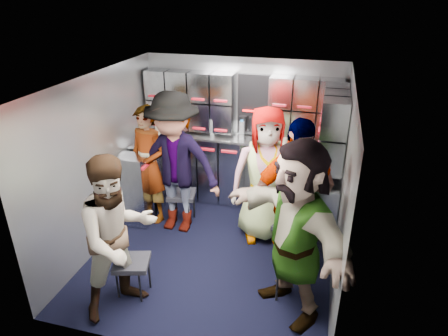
% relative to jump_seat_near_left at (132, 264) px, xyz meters
% --- Properties ---
extents(floor, '(3.00, 3.00, 0.00)m').
position_rel_jump_seat_near_left_xyz_m(floor, '(0.61, 0.89, -0.37)').
color(floor, black).
rests_on(floor, ground).
extents(wall_back, '(2.80, 0.04, 2.10)m').
position_rel_jump_seat_near_left_xyz_m(wall_back, '(0.61, 2.39, 0.68)').
color(wall_back, '#989EA6').
rests_on(wall_back, ground).
extents(wall_left, '(0.04, 3.00, 2.10)m').
position_rel_jump_seat_near_left_xyz_m(wall_left, '(-0.79, 0.89, 0.68)').
color(wall_left, '#989EA6').
rests_on(wall_left, ground).
extents(wall_right, '(0.04, 3.00, 2.10)m').
position_rel_jump_seat_near_left_xyz_m(wall_right, '(2.01, 0.89, 0.68)').
color(wall_right, '#989EA6').
rests_on(wall_right, ground).
extents(ceiling, '(2.80, 3.00, 0.02)m').
position_rel_jump_seat_near_left_xyz_m(ceiling, '(0.61, 0.89, 1.73)').
color(ceiling, silver).
rests_on(ceiling, wall_back).
extents(cart_bank_back, '(2.68, 0.38, 0.99)m').
position_rel_jump_seat_near_left_xyz_m(cart_bank_back, '(0.61, 2.18, 0.13)').
color(cart_bank_back, '#8F959E').
rests_on(cart_bank_back, ground).
extents(cart_bank_left, '(0.38, 0.76, 0.99)m').
position_rel_jump_seat_near_left_xyz_m(cart_bank_left, '(-0.58, 1.45, 0.13)').
color(cart_bank_left, '#8F959E').
rests_on(cart_bank_left, ground).
extents(counter, '(2.68, 0.42, 0.03)m').
position_rel_jump_seat_near_left_xyz_m(counter, '(0.61, 2.18, 0.65)').
color(counter, '#B2B4B9').
rests_on(counter, cart_bank_back).
extents(locker_bank_back, '(2.68, 0.28, 0.82)m').
position_rel_jump_seat_near_left_xyz_m(locker_bank_back, '(0.61, 2.24, 1.12)').
color(locker_bank_back, '#8F959E').
rests_on(locker_bank_back, wall_back).
extents(locker_bank_right, '(0.28, 1.00, 0.82)m').
position_rel_jump_seat_near_left_xyz_m(locker_bank_right, '(1.86, 1.59, 1.12)').
color(locker_bank_right, '#8F959E').
rests_on(locker_bank_right, wall_right).
extents(right_cabinet, '(0.28, 1.20, 1.00)m').
position_rel_jump_seat_near_left_xyz_m(right_cabinet, '(1.86, 1.49, 0.13)').
color(right_cabinet, '#8F959E').
rests_on(right_cabinet, ground).
extents(coffee_niche, '(0.46, 0.16, 0.84)m').
position_rel_jump_seat_near_left_xyz_m(coffee_niche, '(0.79, 2.30, 1.10)').
color(coffee_niche, black).
rests_on(coffee_niche, wall_back).
extents(red_latch_strip, '(2.60, 0.02, 0.03)m').
position_rel_jump_seat_near_left_xyz_m(red_latch_strip, '(0.61, 1.98, 0.51)').
color(red_latch_strip, '#A8111F').
rests_on(red_latch_strip, cart_bank_back).
extents(jump_seat_near_left, '(0.42, 0.41, 0.41)m').
position_rel_jump_seat_near_left_xyz_m(jump_seat_near_left, '(0.00, 0.00, 0.00)').
color(jump_seat_near_left, black).
rests_on(jump_seat_near_left, ground).
extents(jump_seat_mid_left, '(0.42, 0.41, 0.43)m').
position_rel_jump_seat_near_left_xyz_m(jump_seat_mid_left, '(-0.01, 1.48, 0.01)').
color(jump_seat_mid_left, black).
rests_on(jump_seat_mid_left, ground).
extents(jump_seat_center, '(0.41, 0.39, 0.48)m').
position_rel_jump_seat_near_left_xyz_m(jump_seat_center, '(1.12, 1.59, 0.06)').
color(jump_seat_center, black).
rests_on(jump_seat_center, ground).
extents(jump_seat_mid_right, '(0.49, 0.48, 0.45)m').
position_rel_jump_seat_near_left_xyz_m(jump_seat_mid_right, '(1.53, 1.05, 0.03)').
color(jump_seat_mid_right, black).
rests_on(jump_seat_mid_right, ground).
extents(jump_seat_near_right, '(0.45, 0.43, 0.44)m').
position_rel_jump_seat_near_left_xyz_m(jump_seat_near_right, '(1.61, 0.39, 0.03)').
color(jump_seat_near_right, black).
rests_on(jump_seat_near_right, ground).
extents(attendant_standing, '(0.68, 0.55, 1.61)m').
position_rel_jump_seat_near_left_xyz_m(attendant_standing, '(-0.44, 1.43, 0.44)').
color(attendant_standing, black).
rests_on(attendant_standing, ground).
extents(attendant_arc_a, '(0.97, 1.02, 1.65)m').
position_rel_jump_seat_near_left_xyz_m(attendant_arc_a, '(0.00, -0.18, 0.46)').
color(attendant_arc_a, black).
rests_on(attendant_arc_a, ground).
extents(attendant_arc_b, '(1.22, 0.72, 1.86)m').
position_rel_jump_seat_near_left_xyz_m(attendant_arc_b, '(-0.01, 1.30, 0.56)').
color(attendant_arc_b, black).
rests_on(attendant_arc_b, ground).
extents(attendant_arc_c, '(0.97, 0.77, 1.73)m').
position_rel_jump_seat_near_left_xyz_m(attendant_arc_c, '(1.12, 1.41, 0.50)').
color(attendant_arc_c, black).
rests_on(attendant_arc_c, ground).
extents(attendant_arc_d, '(1.13, 0.93, 1.80)m').
position_rel_jump_seat_near_left_xyz_m(attendant_arc_d, '(1.53, 0.87, 0.53)').
color(attendant_arc_d, black).
rests_on(attendant_arc_d, ground).
extents(attendant_arc_e, '(1.56, 1.59, 1.82)m').
position_rel_jump_seat_near_left_xyz_m(attendant_arc_e, '(1.61, 0.21, 0.55)').
color(attendant_arc_e, black).
rests_on(attendant_arc_e, ground).
extents(bottle_left, '(0.07, 0.07, 0.25)m').
position_rel_jump_seat_near_left_xyz_m(bottle_left, '(0.24, 2.13, 0.79)').
color(bottle_left, white).
rests_on(bottle_left, counter).
extents(bottle_mid, '(0.07, 0.07, 0.25)m').
position_rel_jump_seat_near_left_xyz_m(bottle_mid, '(0.66, 2.13, 0.79)').
color(bottle_mid, white).
rests_on(bottle_mid, counter).
extents(bottle_right, '(0.07, 0.07, 0.23)m').
position_rel_jump_seat_near_left_xyz_m(bottle_right, '(1.48, 2.13, 0.78)').
color(bottle_right, white).
rests_on(bottle_right, counter).
extents(cup_left, '(0.09, 0.09, 0.10)m').
position_rel_jump_seat_near_left_xyz_m(cup_left, '(-0.58, 2.12, 0.71)').
color(cup_left, beige).
rests_on(cup_left, counter).
extents(cup_right, '(0.08, 0.08, 0.09)m').
position_rel_jump_seat_near_left_xyz_m(cup_right, '(1.25, 2.12, 0.71)').
color(cup_right, beige).
rests_on(cup_right, counter).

